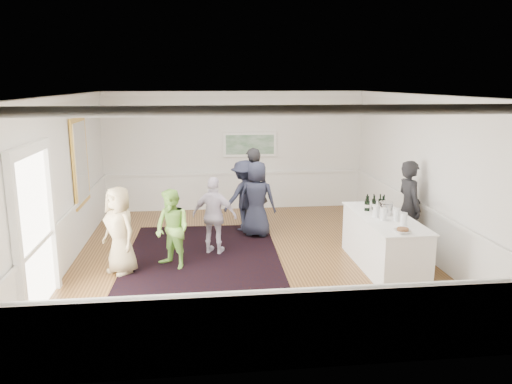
{
  "coord_description": "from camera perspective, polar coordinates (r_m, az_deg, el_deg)",
  "views": [
    {
      "loc": [
        -1.0,
        -9.39,
        3.44
      ],
      "look_at": [
        0.13,
        0.2,
        1.3
      ],
      "focal_mm": 35.0,
      "sensor_mm": 36.0,
      "label": 1
    }
  ],
  "objects": [
    {
      "name": "mirror",
      "position": [
        11.09,
        -19.43,
        3.3
      ],
      "size": [
        0.05,
        1.25,
        1.85
      ],
      "color": "#F4BC47",
      "rests_on": "wall_left"
    },
    {
      "name": "guest_green",
      "position": [
        9.43,
        -9.55,
        -4.22
      ],
      "size": [
        0.92,
        0.92,
        1.5
      ],
      "primitive_type": "imported",
      "rotation": [
        0.0,
        0.0,
        -0.78
      ],
      "color": "#86C74F",
      "rests_on": "floor"
    },
    {
      "name": "area_rug",
      "position": [
        10.29,
        -6.09,
        -7.03
      ],
      "size": [
        3.14,
        4.06,
        0.02
      ],
      "primitive_type": "cube",
      "rotation": [
        0.0,
        0.0,
        -0.03
      ],
      "color": "black",
      "rests_on": "floor"
    },
    {
      "name": "serving_table",
      "position": [
        9.68,
        14.37,
        -5.57
      ],
      "size": [
        0.93,
        2.45,
        0.99
      ],
      "color": "white",
      "rests_on": "floor"
    },
    {
      "name": "wall_left",
      "position": [
        9.89,
        -21.22,
        0.94
      ],
      "size": [
        0.02,
        8.0,
        3.2
      ],
      "primitive_type": "cube",
      "color": "white",
      "rests_on": "floor"
    },
    {
      "name": "doorway",
      "position": [
        8.13,
        -24.0,
        -2.98
      ],
      "size": [
        0.1,
        1.78,
        2.56
      ],
      "color": "white",
      "rests_on": "wall_left"
    },
    {
      "name": "guest_navy",
      "position": [
        11.2,
        0.1,
        -0.82
      ],
      "size": [
        0.98,
        0.83,
        1.71
      ],
      "primitive_type": "imported",
      "rotation": [
        0.0,
        0.0,
        2.73
      ],
      "color": "#1E2132",
      "rests_on": "floor"
    },
    {
      "name": "wall_back",
      "position": [
        13.55,
        -2.42,
        4.7
      ],
      "size": [
        7.0,
        0.02,
        3.2
      ],
      "primitive_type": "cube",
      "color": "white",
      "rests_on": "floor"
    },
    {
      "name": "bartender",
      "position": [
        10.51,
        17.08,
        -1.71
      ],
      "size": [
        0.51,
        0.73,
        1.91
      ],
      "primitive_type": "imported",
      "rotation": [
        0.0,
        0.0,
        1.65
      ],
      "color": "black",
      "rests_on": "floor"
    },
    {
      "name": "guest_dark_b",
      "position": [
        11.9,
        -0.34,
        0.5
      ],
      "size": [
        0.77,
        0.57,
        1.93
      ],
      "primitive_type": "imported",
      "rotation": [
        0.0,
        0.0,
        2.98
      ],
      "color": "black",
      "rests_on": "floor"
    },
    {
      "name": "nut_bowl",
      "position": [
        8.62,
        16.43,
        -4.24
      ],
      "size": [
        0.27,
        0.27,
        0.08
      ],
      "color": "white",
      "rests_on": "serving_table"
    },
    {
      "name": "wall_right",
      "position": [
        10.57,
        18.62,
        1.84
      ],
      "size": [
        0.02,
        8.0,
        3.2
      ],
      "primitive_type": "cube",
      "color": "white",
      "rests_on": "floor"
    },
    {
      "name": "wall_front",
      "position": [
        5.78,
        3.62,
        -6.05
      ],
      "size": [
        7.0,
        0.02,
        3.2
      ],
      "primitive_type": "cube",
      "color": "white",
      "rests_on": "floor"
    },
    {
      "name": "guest_tan",
      "position": [
        9.37,
        -15.32,
        -4.24
      ],
      "size": [
        0.92,
        0.93,
        1.62
      ],
      "primitive_type": "imported",
      "rotation": [
        0.0,
        0.0,
        -0.82
      ],
      "color": "tan",
      "rests_on": "floor"
    },
    {
      "name": "ceiling",
      "position": [
        9.45,
        -0.64,
        11.06
      ],
      "size": [
        7.0,
        8.0,
        0.02
      ],
      "primitive_type": "cube",
      "color": "white",
      "rests_on": "wall_back"
    },
    {
      "name": "wine_bottles",
      "position": [
        9.97,
        13.4,
        -1.12
      ],
      "size": [
        0.45,
        0.28,
        0.31
      ],
      "color": "black",
      "rests_on": "serving_table"
    },
    {
      "name": "guest_lilac",
      "position": [
        10.1,
        -4.76,
        -2.72
      ],
      "size": [
        1.01,
        0.7,
        1.58
      ],
      "primitive_type": "imported",
      "rotation": [
        0.0,
        0.0,
        2.77
      ],
      "color": "silver",
      "rests_on": "floor"
    },
    {
      "name": "guest_dark_a",
      "position": [
        11.64,
        -1.36,
        -0.43
      ],
      "size": [
        1.24,
        1.1,
        1.67
      ],
      "primitive_type": "imported",
      "rotation": [
        0.0,
        0.0,
        3.7
      ],
      "color": "#1E2132",
      "rests_on": "floor"
    },
    {
      "name": "ice_bucket",
      "position": [
        9.67,
        14.61,
        -1.86
      ],
      "size": [
        0.26,
        0.26,
        0.25
      ],
      "primitive_type": "cylinder",
      "color": "silver",
      "rests_on": "serving_table"
    },
    {
      "name": "juice_pitchers",
      "position": [
        9.26,
        15.04,
        -2.48
      ],
      "size": [
        0.41,
        0.69,
        0.24
      ],
      "color": "#65BB42",
      "rests_on": "serving_table"
    },
    {
      "name": "wainscoting",
      "position": [
        9.89,
        -0.6,
        -4.78
      ],
      "size": [
        7.0,
        8.0,
        1.0
      ],
      "primitive_type": null,
      "color": "white",
      "rests_on": "floor"
    },
    {
      "name": "landscape_painting",
      "position": [
        13.51,
        -0.71,
        5.45
      ],
      "size": [
        1.44,
        0.06,
        0.66
      ],
      "color": "white",
      "rests_on": "wall_back"
    },
    {
      "name": "floor",
      "position": [
        10.05,
        -0.59,
        -7.5
      ],
      "size": [
        8.0,
        8.0,
        0.0
      ],
      "primitive_type": "plane",
      "color": "brown",
      "rests_on": "ground"
    }
  ]
}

